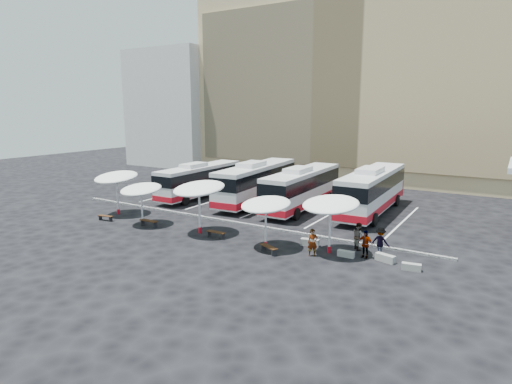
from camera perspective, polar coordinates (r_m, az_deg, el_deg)
The scene contains 26 objects.
ground at distance 34.60m, azimuth -4.03°, elevation -4.23°, with size 120.00×120.00×0.00m, color black.
sandstone_building at distance 62.16m, azimuth 13.72°, elevation 14.08°, with size 42.00×18.25×29.60m.
apartment_block at distance 72.72m, azimuth -9.32°, elevation 10.93°, with size 14.00×14.00×18.00m, color beige.
curb_divider at distance 34.97m, azimuth -3.55°, elevation -3.93°, with size 34.00×0.25×0.15m, color black.
bay_lines at distance 41.16m, azimuth 2.47°, elevation -1.70°, with size 24.15×12.00×0.01m.
bus_0 at distance 44.69m, azimuth -7.48°, elevation 1.68°, with size 2.83×11.56×3.66m.
bus_1 at distance 41.87m, azimuth 0.09°, elevation 1.46°, with size 3.80×13.13×4.11m.
bus_2 at distance 39.51m, azimuth 6.19°, elevation 0.68°, with size 3.20×12.51×3.95m.
bus_3 at distance 38.99m, azimuth 15.27°, elevation 0.37°, with size 3.36×13.21×4.17m.
sunshade_0 at distance 38.90m, azimuth -18.14°, elevation 1.87°, with size 3.92×3.96×3.83m.
sunshade_1 at distance 34.88m, azimuth -15.08°, elevation 0.34°, with size 3.44×3.48×3.36m.
sunshade_2 at distance 31.51m, azimuth -7.61°, elevation 0.45°, with size 4.40×4.44×3.96m.
sunshade_3 at distance 28.08m, azimuth 1.32°, elevation -1.70°, with size 3.77×3.81×3.45m.
sunshade_4 at distance 27.36m, azimuth 9.92°, elevation -1.66°, with size 4.19×4.23×3.75m.
wood_bench_0 at distance 37.49m, azimuth -19.44°, elevation -3.13°, with size 1.41×0.54×0.42m.
wood_bench_1 at distance 34.68m, azimuth -14.10°, elevation -3.86°, with size 1.64×0.47×0.50m.
wood_bench_2 at distance 30.93m, azimuth -5.36°, elevation -5.47°, with size 1.49×0.41×0.46m.
wood_bench_3 at distance 27.67m, azimuth 1.72°, elevation -7.44°, with size 1.53×1.00×0.46m.
conc_bench_0 at distance 29.35m, azimuth 7.20°, elevation -6.67°, with size 1.23×0.41×0.46m, color gray.
conc_bench_1 at distance 27.60m, azimuth 11.91°, elevation -8.08°, with size 1.06×0.35×0.40m, color gray.
conc_bench_2 at distance 27.38m, azimuth 16.86°, elevation -8.43°, with size 1.21×0.40×0.45m, color gray.
conc_bench_3 at distance 26.48m, azimuth 20.01°, elevation -9.36°, with size 1.07×0.36×0.40m, color gray.
passenger_0 at distance 27.19m, azimuth 7.56°, elevation -6.71°, with size 0.64×0.42×1.76m, color black.
passenger_1 at distance 28.98m, azimuth 13.53°, elevation -5.75°, with size 0.87×0.68×1.80m, color black.
passenger_2 at distance 27.52m, azimuth 14.33°, elevation -6.75°, with size 1.03×0.43×1.76m, color black.
passenger_3 at distance 28.21m, azimuth 16.28°, elevation -6.36°, with size 1.17×0.67×1.81m, color black.
Camera 1 is at (19.52, -27.04, 9.21)m, focal length 30.00 mm.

